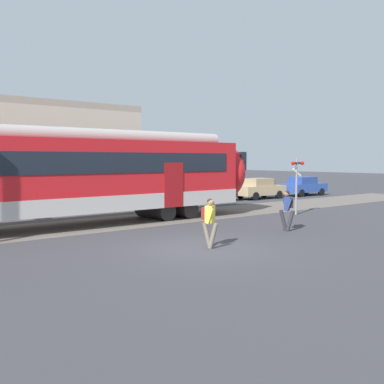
% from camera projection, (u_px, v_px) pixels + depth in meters
% --- Properties ---
extents(ground_plane, '(160.00, 160.00, 0.00)m').
position_uv_depth(ground_plane, '(203.00, 249.00, 14.78)').
color(ground_plane, '#38383D').
extents(pedestrian_yellow, '(0.51, 0.71, 1.67)m').
position_uv_depth(pedestrian_yellow, '(209.00, 219.00, 14.86)').
color(pedestrian_yellow, '#6B6051').
rests_on(pedestrian_yellow, ground).
extents(pedestrian_navy, '(0.51, 0.70, 1.67)m').
position_uv_depth(pedestrian_navy, '(287.00, 207.00, 18.47)').
color(pedestrian_navy, '#28282D').
rests_on(pedestrian_navy, ground).
extents(parked_car_black, '(4.05, 1.85, 1.54)m').
position_uv_depth(parked_car_black, '(208.00, 191.00, 30.83)').
color(parked_car_black, black).
rests_on(parked_car_black, ground).
extents(parked_car_tan, '(4.05, 1.85, 1.54)m').
position_uv_depth(parked_car_tan, '(260.00, 188.00, 33.55)').
color(parked_car_tan, tan).
rests_on(parked_car_tan, ground).
extents(parked_car_blue, '(4.06, 1.88, 1.54)m').
position_uv_depth(parked_car_blue, '(304.00, 186.00, 36.49)').
color(parked_car_blue, '#284799').
rests_on(parked_car_blue, ground).
extents(crossing_signal, '(0.96, 0.21, 3.00)m').
position_uv_depth(crossing_signal, '(297.00, 177.00, 23.79)').
color(crossing_signal, gray).
rests_on(crossing_signal, ground).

